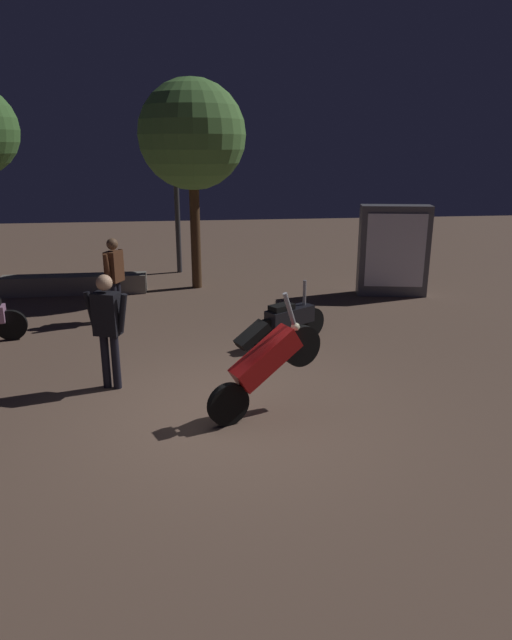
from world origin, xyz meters
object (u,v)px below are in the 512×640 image
Objects in this scene: motorcycle_red_foreground at (265,362)px; streetlamp_near at (175,166)px; person_rider_beside at (114,272)px; motorcycle_black_parked_left at (290,320)px; kiosk_billboard at (393,251)px; person_bystander_far at (107,322)px.

streetlamp_near reaches higher than motorcycle_red_foreground.
person_rider_beside is at bearing -105.50° from streetlamp_near.
streetlamp_near reaches higher than motorcycle_black_parked_left.
motorcycle_red_foreground is at bearing 67.41° from kiosk_billboard.
motorcycle_red_foreground is 2.83m from motorcycle_black_parked_left.
streetlamp_near reaches higher than person_bystander_far.
motorcycle_red_foreground is 0.78× the size of kiosk_billboard.
kiosk_billboard is at bearing -32.35° from person_bystander_far.
streetlamp_near is at bearing 74.38° from motorcycle_red_foreground.
person_bystander_far reaches higher than motorcycle_red_foreground.
kiosk_billboard reaches higher than motorcycle_black_parked_left.
motorcycle_black_parked_left is 0.87× the size of person_rider_beside.
streetlamp_near is (-1.98, 6.20, 2.43)m from motorcycle_black_parked_left.
streetlamp_near is at bearing 12.67° from person_bystander_far.
motorcycle_red_foreground is at bearing -139.35° from motorcycle_black_parked_left.
person_bystander_far is 0.38× the size of streetlamp_near.
person_bystander_far is at bearing 49.05° from kiosk_billboard.
kiosk_billboard is at bearing 33.35° from motorcycle_red_foreground.
motorcycle_red_foreground is 2.41m from person_bystander_far.
motorcycle_red_foreground is 0.96× the size of person_bystander_far.
motorcycle_black_parked_left is at bearing -72.28° from streetlamp_near.
person_bystander_far is at bearing -96.93° from streetlamp_near.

